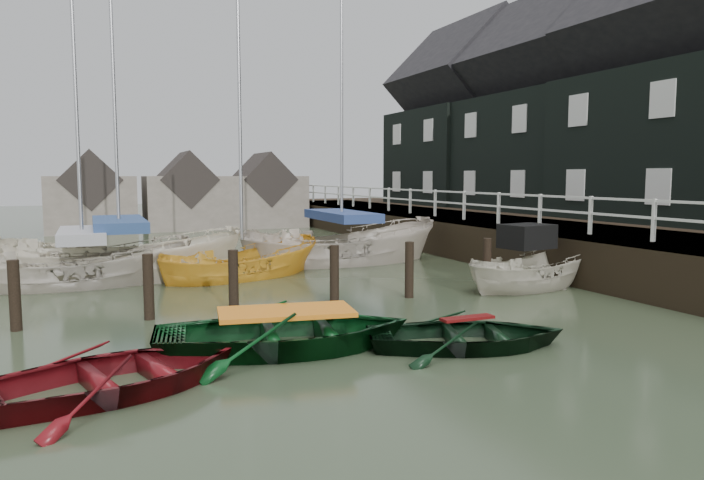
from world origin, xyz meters
name	(u,v)px	position (x,y,z in m)	size (l,w,h in m)	color
ground	(332,339)	(0.00, 0.00, 0.00)	(120.00, 120.00, 0.00)	#303A25
pier	(468,235)	(9.48, 10.00, 0.71)	(3.04, 32.00, 2.70)	black
land_strip	(578,247)	(15.00, 10.00, 0.00)	(14.00, 38.00, 1.50)	black
quay_houses	(607,108)	(14.99, 8.66, 5.68)	(6.52, 28.14, 10.01)	black
mooring_pilings	(237,290)	(-1.11, 3.00, 0.50)	(13.72, 0.22, 1.80)	black
far_sheds	(183,196)	(0.83, 26.00, 1.86)	(14.00, 4.08, 4.39)	#665B51
rowboat_red	(116,392)	(-3.83, -1.49, 0.00)	(2.71, 3.79, 0.79)	#590C11
rowboat_green	(286,350)	(-1.00, -0.36, 0.00)	(3.19, 4.47, 0.93)	black
rowboat_dkgreen	(467,347)	(2.00, -1.45, 0.00)	(2.51, 3.52, 0.73)	black
motorboat	(530,285)	(6.80, 2.85, 0.10)	(4.47, 2.30, 2.54)	#BAB49F
sailboat_a	(84,282)	(-4.31, 8.13, 0.06)	(6.08, 2.49, 10.81)	#B8AD9D
sailboat_b	(121,277)	(-3.31, 8.83, 0.06)	(7.53, 4.37, 10.88)	silver
sailboat_c	(243,276)	(0.08, 7.77, 0.02)	(5.69, 3.53, 9.98)	gold
sailboat_d	(342,261)	(3.99, 9.51, 0.06)	(7.22, 2.83, 13.45)	beige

